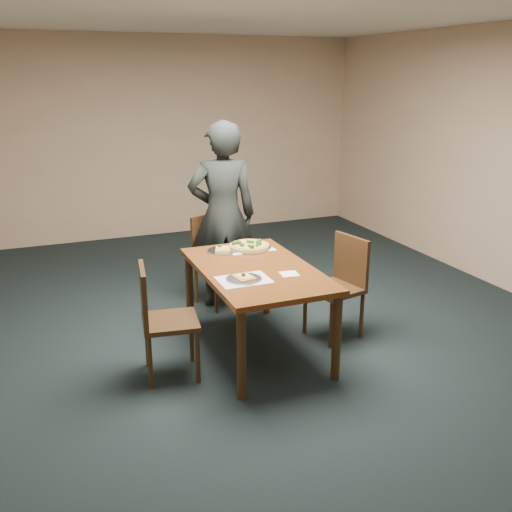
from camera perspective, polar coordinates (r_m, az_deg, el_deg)
name	(u,v)px	position (r m, az deg, el deg)	size (l,w,h in m)	color
ground	(265,347)	(5.04, 0.95, -9.13)	(8.00, 8.00, 0.00)	black
room_shell	(267,147)	(4.53, 1.07, 10.89)	(8.00, 8.00, 8.00)	tan
dining_table	(256,278)	(4.75, 0.00, -2.20)	(0.90, 1.50, 0.75)	#4E280F
chair_far	(215,254)	(5.85, -4.08, 0.19)	(0.53, 0.53, 0.91)	black
chair_left	(160,315)	(4.46, -9.60, -5.84)	(0.48, 0.48, 0.91)	black
chair_right	(341,280)	(5.16, 8.50, -2.43)	(0.50, 0.50, 0.91)	black
diner	(223,216)	(5.69, -3.36, 4.06)	(0.68, 0.45, 1.87)	black
placemat_main	(249,248)	(5.24, -0.67, 0.80)	(0.42, 0.32, 0.00)	white
placemat_near	(244,280)	(4.44, -1.22, -2.38)	(0.40, 0.30, 0.00)	white
pizza_pan	(249,246)	(5.23, -0.69, 1.04)	(0.41, 0.41, 0.08)	silver
slice_plate_near	(244,278)	(4.44, -1.23, -2.22)	(0.28, 0.28, 0.06)	silver
slice_plate_far	(223,250)	(5.16, -3.35, 0.61)	(0.28, 0.28, 0.06)	silver
napkin	(289,274)	(4.57, 3.35, -1.81)	(0.14, 0.14, 0.01)	white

